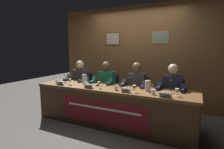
# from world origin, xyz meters

# --- Properties ---
(ground_plane) EXTENTS (12.00, 12.00, 0.00)m
(ground_plane) POSITION_xyz_m (0.00, 0.00, 0.00)
(ground_plane) COLOR #4C4742
(wall_back_panelled) EXTENTS (4.38, 0.14, 2.60)m
(wall_back_panelled) POSITION_xyz_m (-0.00, 1.43, 1.30)
(wall_back_panelled) COLOR brown
(wall_back_panelled) RESTS_ON ground_plane
(conference_table) EXTENTS (3.18, 0.79, 0.75)m
(conference_table) POSITION_xyz_m (-0.00, -0.11, 0.51)
(conference_table) COLOR brown
(conference_table) RESTS_ON ground_plane
(chair_far_left) EXTENTS (0.44, 0.45, 0.90)m
(chair_far_left) POSITION_xyz_m (-1.08, 0.58, 0.44)
(chair_far_left) COLOR black
(chair_far_left) RESTS_ON ground_plane
(panelist_far_left) EXTENTS (0.51, 0.48, 1.23)m
(panelist_far_left) POSITION_xyz_m (-1.08, 0.38, 0.71)
(panelist_far_left) COLOR black
(panelist_far_left) RESTS_ON ground_plane
(nameplate_far_left) EXTENTS (0.19, 0.06, 0.08)m
(nameplate_far_left) POSITION_xyz_m (-1.07, -0.28, 0.79)
(nameplate_far_left) COLOR white
(nameplate_far_left) RESTS_ON conference_table
(juice_glass_far_left) EXTENTS (0.06, 0.06, 0.12)m
(juice_glass_far_left) POSITION_xyz_m (-0.91, -0.17, 0.84)
(juice_glass_far_left) COLOR white
(juice_glass_far_left) RESTS_ON conference_table
(water_cup_far_left) EXTENTS (0.06, 0.06, 0.08)m
(water_cup_far_left) POSITION_xyz_m (-1.24, -0.20, 0.79)
(water_cup_far_left) COLOR silver
(water_cup_far_left) RESTS_ON conference_table
(microphone_far_left) EXTENTS (0.06, 0.17, 0.22)m
(microphone_far_left) POSITION_xyz_m (-1.12, -0.06, 0.83)
(microphone_far_left) COLOR black
(microphone_far_left) RESTS_ON conference_table
(chair_center_left) EXTENTS (0.44, 0.45, 0.90)m
(chair_center_left) POSITION_xyz_m (-0.36, 0.58, 0.44)
(chair_center_left) COLOR black
(chair_center_left) RESTS_ON ground_plane
(panelist_center_left) EXTENTS (0.51, 0.48, 1.23)m
(panelist_center_left) POSITION_xyz_m (-0.36, 0.38, 0.71)
(panelist_center_left) COLOR black
(panelist_center_left) RESTS_ON ground_plane
(nameplate_center_left) EXTENTS (0.20, 0.06, 0.08)m
(nameplate_center_left) POSITION_xyz_m (-0.36, -0.28, 0.79)
(nameplate_center_left) COLOR white
(nameplate_center_left) RESTS_ON conference_table
(juice_glass_center_left) EXTENTS (0.06, 0.06, 0.12)m
(juice_glass_center_left) POSITION_xyz_m (-0.19, -0.19, 0.84)
(juice_glass_center_left) COLOR white
(juice_glass_center_left) RESTS_ON conference_table
(water_cup_center_left) EXTENTS (0.06, 0.06, 0.08)m
(water_cup_center_left) POSITION_xyz_m (-0.52, -0.15, 0.79)
(water_cup_center_left) COLOR silver
(water_cup_center_left) RESTS_ON conference_table
(microphone_center_left) EXTENTS (0.06, 0.17, 0.22)m
(microphone_center_left) POSITION_xyz_m (-0.31, 0.00, 0.83)
(microphone_center_left) COLOR black
(microphone_center_left) RESTS_ON conference_table
(chair_center_right) EXTENTS (0.44, 0.45, 0.90)m
(chair_center_right) POSITION_xyz_m (0.36, 0.58, 0.44)
(chair_center_right) COLOR black
(chair_center_right) RESTS_ON ground_plane
(panelist_center_right) EXTENTS (0.51, 0.48, 1.23)m
(panelist_center_right) POSITION_xyz_m (0.36, 0.38, 0.71)
(panelist_center_right) COLOR black
(panelist_center_right) RESTS_ON ground_plane
(nameplate_center_right) EXTENTS (0.17, 0.06, 0.08)m
(nameplate_center_right) POSITION_xyz_m (0.40, -0.27, 0.79)
(nameplate_center_right) COLOR white
(nameplate_center_right) RESTS_ON conference_table
(juice_glass_center_right) EXTENTS (0.06, 0.06, 0.12)m
(juice_glass_center_right) POSITION_xyz_m (0.53, -0.20, 0.84)
(juice_glass_center_right) COLOR white
(juice_glass_center_right) RESTS_ON conference_table
(water_cup_center_right) EXTENTS (0.06, 0.06, 0.08)m
(water_cup_center_right) POSITION_xyz_m (0.19, -0.21, 0.79)
(water_cup_center_right) COLOR silver
(water_cup_center_right) RESTS_ON conference_table
(microphone_center_right) EXTENTS (0.06, 0.17, 0.22)m
(microphone_center_right) POSITION_xyz_m (0.35, -0.02, 0.83)
(microphone_center_right) COLOR black
(microphone_center_right) RESTS_ON conference_table
(chair_far_right) EXTENTS (0.44, 0.45, 0.90)m
(chair_far_right) POSITION_xyz_m (1.08, 0.58, 0.44)
(chair_far_right) COLOR black
(chair_far_right) RESTS_ON ground_plane
(panelist_far_right) EXTENTS (0.51, 0.48, 1.23)m
(panelist_far_right) POSITION_xyz_m (1.08, 0.38, 0.71)
(panelist_far_right) COLOR black
(panelist_far_right) RESTS_ON ground_plane
(nameplate_far_right) EXTENTS (0.19, 0.06, 0.08)m
(nameplate_far_right) POSITION_xyz_m (1.07, -0.30, 0.79)
(nameplate_far_right) COLOR white
(nameplate_far_right) RESTS_ON conference_table
(juice_glass_far_right) EXTENTS (0.06, 0.06, 0.12)m
(juice_glass_far_right) POSITION_xyz_m (1.22, -0.15, 0.84)
(juice_glass_far_right) COLOR white
(juice_glass_far_right) RESTS_ON conference_table
(water_cup_far_right) EXTENTS (0.06, 0.06, 0.08)m
(water_cup_far_right) POSITION_xyz_m (0.86, -0.22, 0.79)
(water_cup_far_right) COLOR silver
(water_cup_far_right) RESTS_ON conference_table
(microphone_far_right) EXTENTS (0.06, 0.17, 0.22)m
(microphone_far_right) POSITION_xyz_m (1.10, 0.01, 0.83)
(microphone_far_right) COLOR black
(microphone_far_right) RESTS_ON conference_table
(water_pitcher_left_side) EXTENTS (0.15, 0.10, 0.21)m
(water_pitcher_left_side) POSITION_xyz_m (-0.71, 0.09, 0.85)
(water_pitcher_left_side) COLOR silver
(water_pitcher_left_side) RESTS_ON conference_table
(water_pitcher_right_side) EXTENTS (0.15, 0.10, 0.21)m
(water_pitcher_right_side) POSITION_xyz_m (0.72, -0.02, 0.85)
(water_pitcher_right_side) COLOR silver
(water_pitcher_right_side) RESTS_ON conference_table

